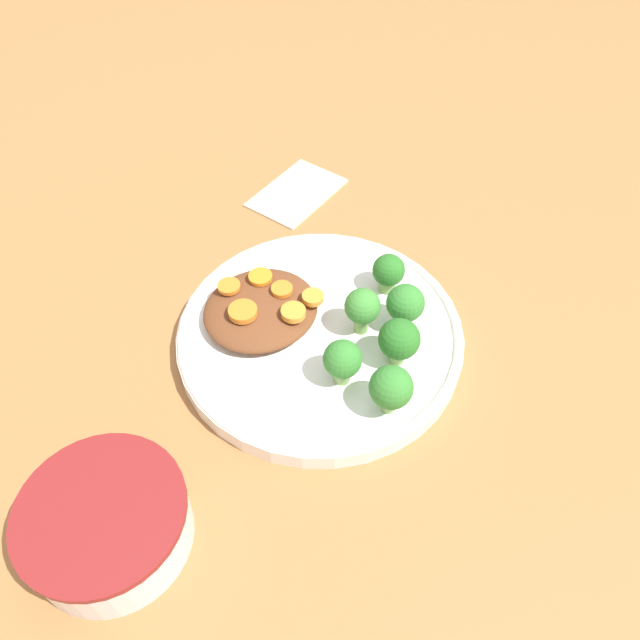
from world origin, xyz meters
TOP-DOWN VIEW (x-y plane):
  - ground_plane at (0.00, 0.00)m, footprint 4.00×4.00m
  - plate at (0.00, 0.00)m, footprint 0.28×0.28m
  - dip_bowl at (0.25, 0.05)m, footprint 0.13×0.13m
  - stew_mound at (0.03, -0.05)m, footprint 0.11×0.11m
  - broccoli_floret_0 at (-0.07, 0.05)m, footprint 0.04×0.04m
  - broccoli_floret_1 at (-0.09, -0.00)m, footprint 0.03×0.03m
  - broccoli_floret_2 at (-0.03, 0.07)m, footprint 0.04×0.04m
  - broccoli_floret_3 at (0.02, 0.06)m, footprint 0.04×0.04m
  - broccoli_floret_4 at (-0.03, 0.02)m, footprint 0.03×0.03m
  - broccoli_floret_5 at (0.01, 0.11)m, footprint 0.04×0.04m
  - carrot_slice_0 at (0.01, -0.05)m, footprint 0.02×0.02m
  - carrot_slice_1 at (0.02, -0.02)m, footprint 0.02×0.02m
  - carrot_slice_2 at (0.05, -0.08)m, footprint 0.02×0.02m
  - carrot_slice_3 at (0.02, -0.07)m, footprint 0.02×0.02m
  - carrot_slice_4 at (-0.01, -0.02)m, footprint 0.02×0.02m
  - carrot_slice_5 at (0.06, -0.05)m, footprint 0.03×0.03m
  - napkin at (-0.13, -0.20)m, footprint 0.13×0.10m

SIDE VIEW (x-z plane):
  - ground_plane at x=0.00m, z-range 0.00..0.00m
  - napkin at x=-0.13m, z-range 0.00..0.01m
  - plate at x=0.00m, z-range 0.00..0.02m
  - dip_bowl at x=0.25m, z-range 0.00..0.05m
  - stew_mound at x=0.03m, z-range 0.02..0.04m
  - broccoli_floret_1 at x=-0.09m, z-range 0.02..0.07m
  - carrot_slice_2 at x=0.05m, z-range 0.04..0.05m
  - carrot_slice_3 at x=0.02m, z-range 0.04..0.05m
  - carrot_slice_0 at x=0.01m, z-range 0.04..0.05m
  - carrot_slice_4 at x=-0.01m, z-range 0.04..0.05m
  - carrot_slice_5 at x=0.06m, z-range 0.04..0.05m
  - carrot_slice_1 at x=0.02m, z-range 0.04..0.05m
  - broccoli_floret_3 at x=0.02m, z-range 0.02..0.07m
  - broccoli_floret_2 at x=-0.03m, z-range 0.02..0.07m
  - broccoli_floret_0 at x=-0.07m, z-range 0.02..0.07m
  - broccoli_floret_5 at x=0.01m, z-range 0.02..0.08m
  - broccoli_floret_4 at x=-0.03m, z-range 0.03..0.08m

